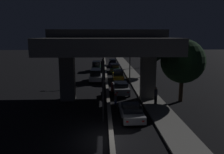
{
  "coord_description": "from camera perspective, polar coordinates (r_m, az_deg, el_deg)",
  "views": [
    {
      "loc": [
        -0.55,
        -13.98,
        7.08
      ],
      "look_at": [
        0.76,
        17.41,
        1.16
      ],
      "focal_mm": 35.0,
      "sensor_mm": 36.0,
      "label": 1
    }
  ],
  "objects": [
    {
      "name": "car_white_lead_oncoming",
      "position": [
        34.45,
        -4.16,
        0.54
      ],
      "size": [
        2.16,
        4.45,
        1.98
      ],
      "rotation": [
        0.0,
        0.0,
        -1.62
      ],
      "color": "silver",
      "rests_on": "ground_plane"
    },
    {
      "name": "motorcycle_blue_filtering_near",
      "position": [
        22.15,
        0.93,
        -6.32
      ],
      "size": [
        0.33,
        1.76,
        1.42
      ],
      "rotation": [
        0.0,
        0.0,
        1.52
      ],
      "color": "black",
      "rests_on": "ground_plane"
    },
    {
      "name": "car_silver_lead",
      "position": [
        19.02,
        5.01,
        -8.97
      ],
      "size": [
        2.02,
        4.27,
        1.32
      ],
      "rotation": [
        0.0,
        0.0,
        1.6
      ],
      "color": "gray",
      "rests_on": "ground_plane"
    },
    {
      "name": "pedestrian_on_sidewalk",
      "position": [
        23.06,
        11.37,
        -4.74
      ],
      "size": [
        0.35,
        0.35,
        1.78
      ],
      "color": "black",
      "rests_on": "sidewalk_right"
    },
    {
      "name": "street_lamp",
      "position": [
        36.31,
        4.31,
        6.75
      ],
      "size": [
        2.04,
        0.32,
        7.83
      ],
      "color": "#2D2D30",
      "rests_on": "ground_plane"
    },
    {
      "name": "roadside_tree_kerbside_far",
      "position": [
        49.25,
        7.71,
        7.87
      ],
      "size": [
        2.86,
        2.86,
        6.27
      ],
      "color": "#38281C",
      "rests_on": "ground_plane"
    },
    {
      "name": "car_dark_green_second_oncoming",
      "position": [
        44.84,
        -4.07,
        2.92
      ],
      "size": [
        1.97,
        4.06,
        2.02
      ],
      "rotation": [
        0.0,
        0.0,
        -1.59
      ],
      "color": "black",
      "rests_on": "ground_plane"
    },
    {
      "name": "elevated_overpass",
      "position": [
        23.93,
        -1.08,
        7.68
      ],
      "size": [
        13.19,
        11.67,
        7.78
      ],
      "color": "#5B5956",
      "rests_on": "ground_plane"
    },
    {
      "name": "car_taxi_yellow_third",
      "position": [
        35.8,
        1.59,
        0.61
      ],
      "size": [
        1.9,
        4.2,
        1.6
      ],
      "rotation": [
        0.0,
        0.0,
        1.55
      ],
      "color": "gold",
      "rests_on": "ground_plane"
    },
    {
      "name": "roadside_tree_kerbside_near",
      "position": [
        24.45,
        17.99,
        3.91
      ],
      "size": [
        4.69,
        4.69,
        6.78
      ],
      "color": "#38281C",
      "rests_on": "ground_plane"
    },
    {
      "name": "car_silver_second",
      "position": [
        26.97,
        2.25,
        -2.81
      ],
      "size": [
        2.04,
        4.39,
        1.51
      ],
      "rotation": [
        0.0,
        0.0,
        1.6
      ],
      "color": "gray",
      "rests_on": "ground_plane"
    },
    {
      "name": "ground_plane",
      "position": [
        15.68,
        -0.13,
        -16.17
      ],
      "size": [
        200.0,
        200.0,
        0.0
      ],
      "primitive_type": "plane",
      "color": "black"
    },
    {
      "name": "car_dark_green_fourth",
      "position": [
        43.07,
        0.69,
        2.42
      ],
      "size": [
        2.13,
        4.59,
        1.74
      ],
      "rotation": [
        0.0,
        0.0,
        1.52
      ],
      "color": "black",
      "rests_on": "ground_plane"
    },
    {
      "name": "sidewalk_right",
      "position": [
        42.9,
        4.83,
        1.23
      ],
      "size": [
        2.41,
        126.0,
        0.14
      ],
      "primitive_type": "cube",
      "color": "gray",
      "rests_on": "ground_plane"
    },
    {
      "name": "median_divider",
      "position": [
        49.47,
        -1.73,
        2.62
      ],
      "size": [
        0.34,
        126.0,
        0.31
      ],
      "primitive_type": "cube",
      "color": "gray",
      "rests_on": "ground_plane"
    },
    {
      "name": "roadside_tree_kerbside_mid",
      "position": [
        38.79,
        10.41,
        6.95
      ],
      "size": [
        4.26,
        4.26,
        6.82
      ],
      "color": "#2D2116",
      "rests_on": "ground_plane"
    },
    {
      "name": "motorcycle_red_filtering_mid",
      "position": [
        27.13,
        0.06,
        -3.16
      ],
      "size": [
        0.34,
        1.9,
        1.4
      ],
      "rotation": [
        0.0,
        0.0,
        1.63
      ],
      "color": "black",
      "rests_on": "ground_plane"
    },
    {
      "name": "traffic_light_left_of_median",
      "position": [
        17.68,
        -2.41,
        -0.71
      ],
      "size": [
        0.3,
        0.49,
        5.28
      ],
      "color": "black",
      "rests_on": "ground_plane"
    },
    {
      "name": "car_dark_blue_fifth",
      "position": [
        51.69,
        0.13,
        3.78
      ],
      "size": [
        1.91,
        4.74,
        1.68
      ],
      "rotation": [
        0.0,
        0.0,
        1.57
      ],
      "color": "#141938",
      "rests_on": "ground_plane"
    }
  ]
}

